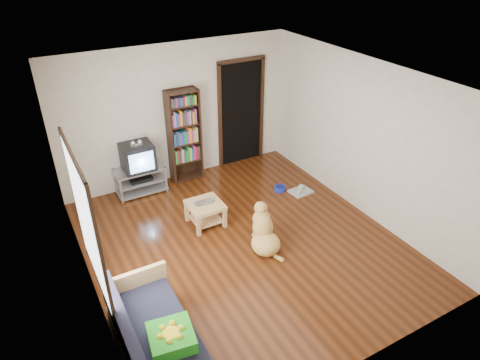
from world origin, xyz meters
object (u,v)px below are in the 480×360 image
laptop (206,204)px  dog (264,232)px  tv_stand (141,180)px  bookshelf (184,131)px  green_cushion (171,337)px  dog_bowl (280,188)px  coffee_table (205,210)px  crt_tv (137,156)px  grey_rag (301,192)px  sofa (157,346)px

laptop → dog: bearing=-61.9°
tv_stand → dog: dog is taller
bookshelf → dog: size_ratio=2.08×
dog → green_cushion: bearing=-146.1°
bookshelf → tv_stand: bearing=-174.4°
dog_bowl → coffee_table: bearing=-170.3°
laptop → crt_tv: size_ratio=0.59×
grey_rag → dog: size_ratio=0.46×
laptop → coffee_table: laptop is taller
sofa → coffee_table: sofa is taller
crt_tv → dog: (1.15, -2.48, -0.48)m
crt_tv → sofa: size_ratio=0.32×
sofa → dog: bearing=29.0°
dog → coffee_table: bearing=118.7°
green_cushion → sofa: bearing=134.8°
tv_stand → crt_tv: bearing=90.0°
grey_rag → laptop: bearing=-178.1°
dog_bowl → crt_tv: size_ratio=0.38×
laptop → dog: size_ratio=0.40×
laptop → sofa: bearing=-128.4°
grey_rag → tv_stand: (-2.59, 1.45, 0.25)m
green_cushion → dog: dog is taller
laptop → bookshelf: 1.75m
crt_tv → laptop: bearing=-68.1°
laptop → coffee_table: 0.14m
sofa → green_cushion: bearing=-53.7°
dog_bowl → sofa: sofa is taller
sofa → dog: size_ratio=2.08×
coffee_table → sofa: bearing=-126.6°
coffee_table → laptop: bearing=-90.0°
laptop → bookshelf: (0.33, 1.61, 0.59)m
laptop → coffee_table: bearing=88.6°
sofa → dog: (2.12, 1.18, -0.00)m
dog_bowl → sofa: (-3.26, -2.43, 0.22)m
dog_bowl → coffee_table: coffee_table is taller
sofa → coffee_table: 2.67m
dog → sofa: bearing=-151.0°
grey_rag → crt_tv: size_ratio=0.69×
crt_tv → bookshelf: size_ratio=0.32×
sofa → coffee_table: (1.59, 2.14, 0.02)m
bookshelf → crt_tv: bearing=-175.7°
dog_bowl → green_cushion: bearing=-140.4°
coffee_table → dog_bowl: bearing=9.7°
laptop → coffee_table: size_ratio=0.62×
sofa → coffee_table: bearing=53.4°
dog_bowl → tv_stand: tv_stand is taller
crt_tv → coffee_table: size_ratio=1.05×
green_cushion → tv_stand: bearing=85.9°
green_cushion → grey_rag: 4.19m
dog_bowl → tv_stand: 2.60m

